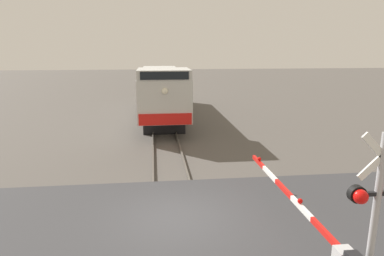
# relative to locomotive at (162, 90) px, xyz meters

# --- Properties ---
(ground_plane) EXTENTS (160.00, 160.00, 0.00)m
(ground_plane) POSITION_rel_locomotive_xyz_m (0.00, -16.82, -2.14)
(ground_plane) COLOR #514C47
(rail_track_left) EXTENTS (0.08, 80.00, 0.15)m
(rail_track_left) POSITION_rel_locomotive_xyz_m (-0.72, -16.82, -2.06)
(rail_track_left) COLOR #59544C
(rail_track_left) RESTS_ON ground_plane
(rail_track_right) EXTENTS (0.08, 80.00, 0.15)m
(rail_track_right) POSITION_rel_locomotive_xyz_m (0.72, -16.82, -2.06)
(rail_track_right) COLOR #59544C
(rail_track_right) RESTS_ON ground_plane
(road_surface) EXTENTS (36.00, 6.06, 0.15)m
(road_surface) POSITION_rel_locomotive_xyz_m (0.00, -16.82, -2.06)
(road_surface) COLOR #38383A
(road_surface) RESTS_ON ground_plane
(locomotive) EXTENTS (3.10, 16.42, 4.08)m
(locomotive) POSITION_rel_locomotive_xyz_m (0.00, 0.00, 0.00)
(locomotive) COLOR black
(locomotive) RESTS_ON ground_plane
(crossing_signal) EXTENTS (1.18, 0.33, 3.74)m
(crossing_signal) POSITION_rel_locomotive_xyz_m (3.62, -20.70, 0.16)
(crossing_signal) COLOR #ADADB2
(crossing_signal) RESTS_ON ground_plane
(crossing_gate) EXTENTS (0.36, 6.97, 1.30)m
(crossing_gate) POSITION_rel_locomotive_xyz_m (3.23, -19.40, -1.31)
(crossing_gate) COLOR silver
(crossing_gate) RESTS_ON ground_plane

